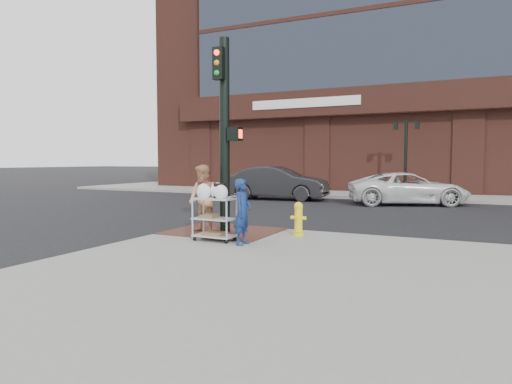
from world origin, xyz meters
The scene contains 15 objects.
ground centered at (0.00, 0.00, 0.00)m, with size 220.00×220.00×0.00m, color black.
brick_curb_ramp centered at (-0.60, 0.90, 0.16)m, with size 2.80×2.40×0.01m, color #4D2A24.
bank_building centered at (5.00, 31.00, 14.15)m, with size 42.00×26.00×28.00m, color #5B2D24.
lamp_post centered at (2.00, 16.00, 2.62)m, with size 1.32×0.22×4.00m.
parking_sign centered at (-8.50, 15.00, 1.25)m, with size 0.05×0.05×2.20m, color black.
traffic_signal_pole centered at (-0.48, 0.77, 2.83)m, with size 0.61×0.51×5.00m.
woman_blue centered at (0.73, -0.58, 0.89)m, with size 0.54×0.35×1.48m, color navy.
pedestrian_tan centered at (-0.92, 0.41, 1.04)m, with size 0.86×0.67×1.77m, color tan.
sedan_dark centered at (-3.81, 12.11, 0.86)m, with size 1.82×5.21×1.72m, color black.
minivan_white centered at (2.64, 12.22, 0.74)m, with size 2.45×5.31×1.47m, color silver.
utility_cart centered at (-0.08, -0.43, 0.76)m, with size 0.99×0.58×1.36m.
fire_hydrant centered at (1.44, 1.09, 0.58)m, with size 0.40×0.28×0.85m.
newsbox_red centered at (-6.97, 15.00, 0.70)m, with size 0.46×0.42×1.10m, color red.
newsbox_yellow centered at (-5.01, 14.85, 0.61)m, with size 0.39×0.35×0.92m, color gold.
newsbox_blue centered at (-6.72, 14.87, 0.59)m, with size 0.37×0.34×0.88m, color #1A20AF.
Camera 1 is at (5.37, -9.54, 2.03)m, focal length 32.00 mm.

